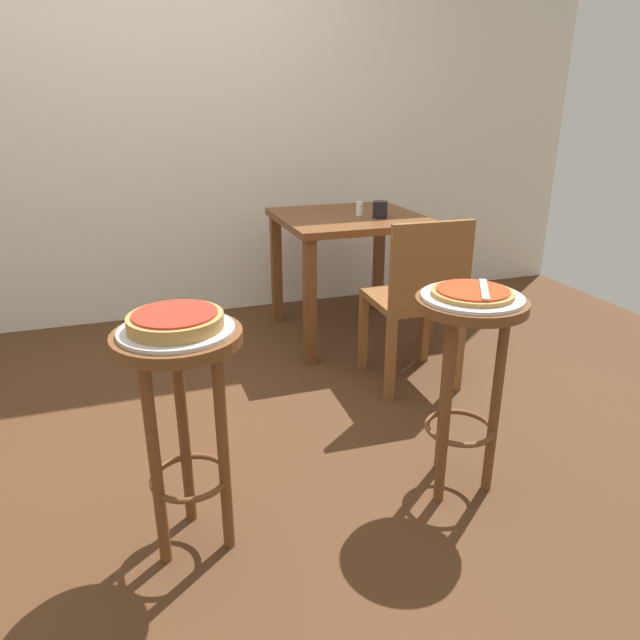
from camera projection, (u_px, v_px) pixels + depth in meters
ground_plane at (204, 437)px, 2.48m from camera, size 6.00×6.00×0.00m
back_wall at (145, 73)px, 3.41m from camera, size 6.00×0.10×3.00m
stool_foreground at (467, 353)px, 1.98m from camera, size 0.37×0.37×0.74m
serving_plate_foreground at (472, 297)px, 1.91m from camera, size 0.34×0.34×0.01m
pizza_foreground at (473, 292)px, 1.91m from camera, size 0.27×0.27×0.02m
stool_middle at (182, 394)px, 1.71m from camera, size 0.37×0.37×0.74m
serving_plate_middle at (176, 330)px, 1.64m from camera, size 0.33×0.33×0.01m
pizza_middle at (176, 321)px, 1.63m from camera, size 0.27×0.27×0.05m
dining_table at (349, 236)px, 3.39m from camera, size 0.81×0.79×0.73m
cup_near_edge at (380, 210)px, 3.26m from camera, size 0.08×0.08×0.09m
condiment_shaker at (360, 209)px, 3.32m from camera, size 0.04×0.04×0.08m
wooden_chair at (418, 297)px, 2.78m from camera, size 0.41×0.41×0.85m
pizza_server_knife at (484, 289)px, 1.89m from camera, size 0.13×0.20×0.01m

